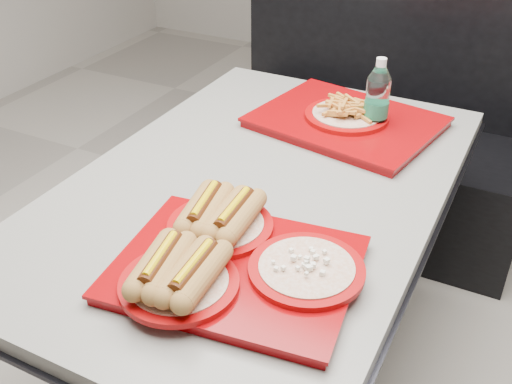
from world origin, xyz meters
The scene contains 6 objects.
ground centered at (0.00, 0.00, 0.00)m, with size 6.00×6.00×0.00m, color gray.
diner_table centered at (0.00, 0.00, 0.58)m, with size 0.92×1.42×0.75m.
booth_bench centered at (0.00, 1.09, 0.40)m, with size 1.30×0.57×1.35m.
tray_near centered at (0.11, -0.35, 0.79)m, with size 0.53×0.44×0.11m.
tray_far centered at (0.09, 0.41, 0.78)m, with size 0.58×0.49×0.10m.
water_bottle centered at (0.18, 0.41, 0.85)m, with size 0.07×0.07×0.23m.
Camera 1 is at (0.60, -1.18, 1.55)m, focal length 42.00 mm.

